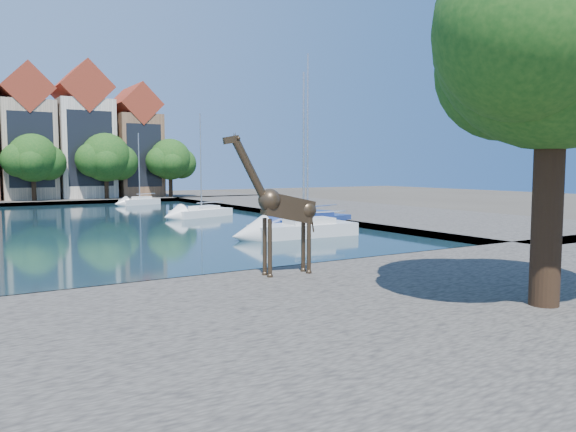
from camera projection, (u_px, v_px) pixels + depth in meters
name	position (u px, v px, depth m)	size (l,w,h in m)	color
ground	(170.00, 292.00, 19.24)	(160.00, 160.00, 0.00)	#38332B
water_basin	(55.00, 227.00, 39.66)	(38.00, 50.00, 0.08)	black
near_quay	(271.00, 338.00, 13.26)	(50.00, 14.00, 0.50)	#545049
far_quay	(10.00, 201.00, 66.86)	(60.00, 16.00, 0.50)	#545049
right_quay	(339.00, 210.00, 52.59)	(14.00, 52.00, 0.50)	#545049
plane_tree	(557.00, 39.00, 14.86)	(8.32, 6.40, 10.62)	#332114
townhouse_east_inner	(26.00, 138.00, 67.24)	(5.94, 9.18, 15.79)	tan
townhouse_east_mid	(82.00, 137.00, 70.57)	(6.43, 9.18, 16.65)	beige
townhouse_east_end	(134.00, 146.00, 74.03)	(5.44, 9.18, 14.43)	brown
far_tree_mid_east	(34.00, 159.00, 62.84)	(7.02, 5.40, 7.52)	#332114
far_tree_east	(107.00, 159.00, 66.98)	(7.54, 5.80, 7.84)	#332114
far_tree_far_east	(171.00, 161.00, 71.14)	(6.76, 5.20, 7.36)	#332114
giraffe_statue	(281.00, 207.00, 19.58)	(3.40, 0.69, 4.85)	#392B1C
sailboat_right_a	(304.00, 227.00, 34.00)	(6.63, 2.49, 9.83)	silver
sailboat_right_b	(307.00, 219.00, 39.06)	(7.19, 4.00, 11.89)	navy
sailboat_right_c	(201.00, 211.00, 47.57)	(5.91, 3.80, 8.68)	white
sailboat_right_d	(140.00, 200.00, 62.66)	(4.77, 3.00, 7.96)	silver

